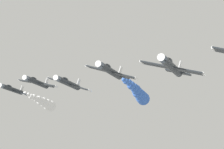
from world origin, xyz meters
name	(u,v)px	position (x,y,z in m)	size (l,w,h in m)	color
airplane_right_inner	(171,66)	(-12.99, 11.18, 135.92)	(9.31, 10.35, 3.26)	#23282D
airplane_left_outer	(110,71)	(0.17, 0.37, 138.68)	(9.21, 10.35, 3.43)	#23282D
smoke_trail_left_outer	(139,94)	(0.65, -17.37, 137.86)	(2.83, 16.45, 3.08)	blue
airplane_right_outer	(68,83)	(12.80, -9.99, 139.52)	(9.14, 10.35, 3.54)	#23282D
airplane_trailing	(37,82)	(24.71, -19.26, 142.39)	(9.41, 10.35, 3.05)	#23282D
airplane_high_slot	(12,89)	(37.55, -30.20, 143.71)	(9.08, 10.35, 3.70)	#23282D
smoke_trail_high_slot	(45,103)	(38.88, -50.58, 143.53)	(4.01, 20.21, 3.17)	white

